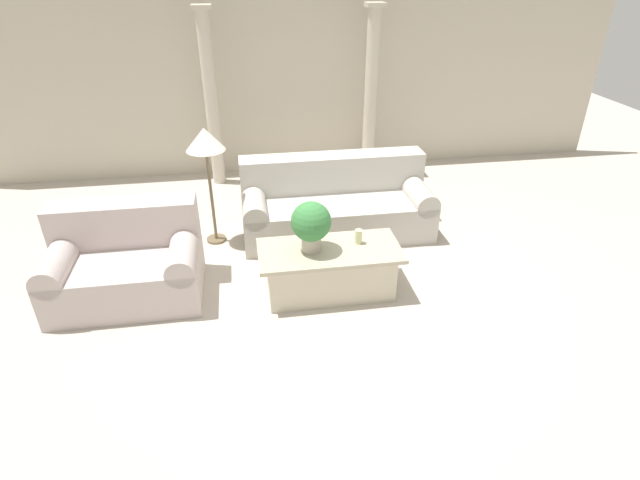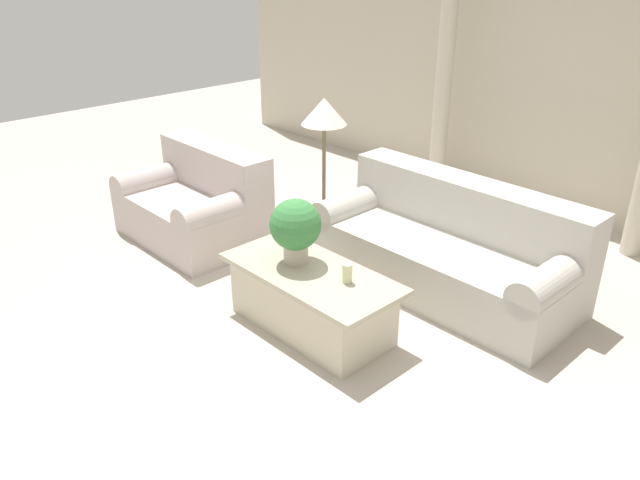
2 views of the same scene
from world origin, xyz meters
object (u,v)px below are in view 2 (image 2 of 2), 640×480
object	(u,v)px
sofa_long	(448,248)
loveseat	(197,203)
coffee_table	(311,299)
potted_plant	(295,227)
floor_lamp	(324,118)

from	to	relation	value
sofa_long	loveseat	xyz separation A→B (m)	(-2.29, -0.99, 0.01)
coffee_table	potted_plant	xyz separation A→B (m)	(-0.18, 0.01, 0.53)
floor_lamp	sofa_long	bearing A→B (deg)	1.71
potted_plant	floor_lamp	world-z (taller)	floor_lamp
sofa_long	floor_lamp	world-z (taller)	floor_lamp
sofa_long	potted_plant	xyz separation A→B (m)	(-0.48, -1.28, 0.43)
loveseat	coffee_table	distance (m)	2.02
sofa_long	coffee_table	size ratio (longest dim) A/B	1.61
potted_plant	sofa_long	bearing A→B (deg)	69.32
sofa_long	coffee_table	world-z (taller)	sofa_long
loveseat	potted_plant	world-z (taller)	potted_plant
coffee_table	potted_plant	world-z (taller)	potted_plant
loveseat	floor_lamp	world-z (taller)	floor_lamp
loveseat	floor_lamp	distance (m)	1.51
loveseat	sofa_long	bearing A→B (deg)	23.35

